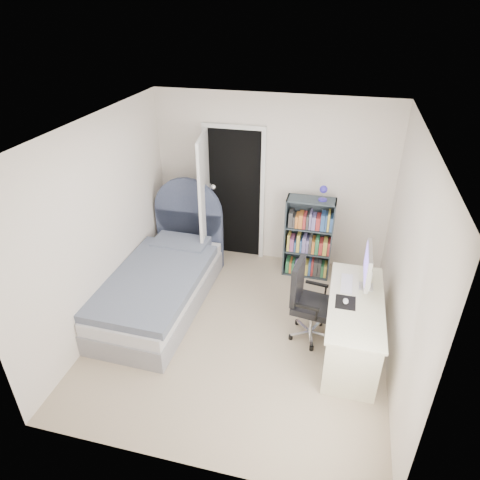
% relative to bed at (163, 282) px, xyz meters
% --- Properties ---
extents(room_shell, '(3.50, 3.70, 2.60)m').
position_rel_bed_xyz_m(room_shell, '(1.15, -0.32, 0.94)').
color(room_shell, tan).
rests_on(room_shell, ground).
extents(door, '(0.92, 0.82, 2.06)m').
position_rel_bed_xyz_m(door, '(0.39, 1.19, 0.72)').
color(door, black).
rests_on(door, ground).
extents(bed, '(1.12, 2.27, 1.39)m').
position_rel_bed_xyz_m(bed, '(0.00, 0.00, 0.00)').
color(bed, gray).
rests_on(bed, ground).
extents(nightstand, '(0.42, 0.42, 0.62)m').
position_rel_bed_xyz_m(nightstand, '(0.07, 1.26, 0.10)').
color(nightstand, '#D8C785').
rests_on(nightstand, ground).
extents(floor_lamp, '(0.19, 0.19, 1.33)m').
position_rel_bed_xyz_m(floor_lamp, '(0.38, 1.03, 0.23)').
color(floor_lamp, silver).
rests_on(floor_lamp, ground).
extents(bookcase, '(0.67, 0.29, 1.42)m').
position_rel_bed_xyz_m(bookcase, '(1.79, 1.14, 0.25)').
color(bookcase, '#343F46').
rests_on(bookcase, ground).
extents(desk, '(0.59, 1.47, 1.21)m').
position_rel_bed_xyz_m(desk, '(2.44, -0.34, 0.08)').
color(desk, '#F3F0CB').
rests_on(desk, ground).
extents(office_chair, '(0.53, 0.55, 1.00)m').
position_rel_bed_xyz_m(office_chair, '(1.90, -0.19, 0.24)').
color(office_chair, silver).
rests_on(office_chair, ground).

